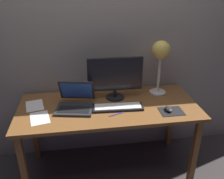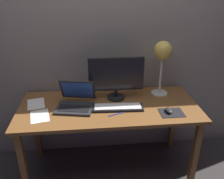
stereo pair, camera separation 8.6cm
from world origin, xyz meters
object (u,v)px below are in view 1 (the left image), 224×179
object	(u,v)px
monitor	(115,76)
mouse	(169,109)
pen	(117,114)
desk_lamp	(161,54)
keyboard_main	(118,107)
laptop	(76,100)

from	to	relation	value
monitor	mouse	size ratio (longest dim) A/B	5.28
mouse	pen	world-z (taller)	mouse
monitor	mouse	bearing A→B (deg)	-36.75
mouse	pen	xyz separation A→B (m)	(-0.45, 0.01, -0.02)
desk_lamp	pen	world-z (taller)	desk_lamp
keyboard_main	mouse	xyz separation A→B (m)	(0.42, -0.11, 0.01)
mouse	laptop	bearing A→B (deg)	165.91
laptop	desk_lamp	distance (m)	0.89
keyboard_main	pen	bearing A→B (deg)	-105.25
monitor	laptop	size ratio (longest dim) A/B	1.38
monitor	pen	bearing A→B (deg)	-96.74
laptop	monitor	bearing A→B (deg)	16.89
keyboard_main	desk_lamp	xyz separation A→B (m)	(0.44, 0.25, 0.39)
pen	laptop	bearing A→B (deg)	150.33
mouse	keyboard_main	bearing A→B (deg)	165.61
keyboard_main	laptop	xyz separation A→B (m)	(-0.36, 0.09, 0.05)
desk_lamp	mouse	world-z (taller)	desk_lamp
laptop	desk_lamp	bearing A→B (deg)	11.30
laptop	desk_lamp	world-z (taller)	desk_lamp
desk_lamp	pen	distance (m)	0.71
keyboard_main	pen	distance (m)	0.11
keyboard_main	pen	xyz separation A→B (m)	(-0.03, -0.10, -0.01)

